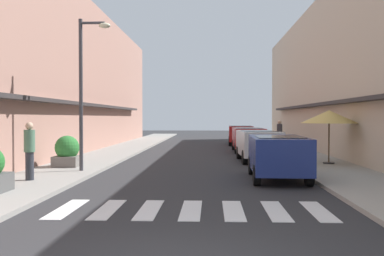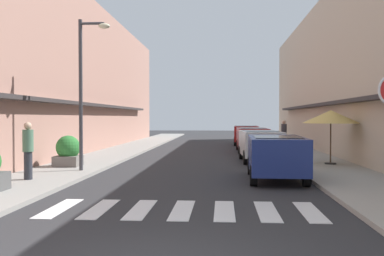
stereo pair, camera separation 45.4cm
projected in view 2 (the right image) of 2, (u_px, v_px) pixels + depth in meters
ground_plane at (205, 158)px, 23.10m from camera, size 95.78×95.78×0.00m
sidewalk_left at (108, 156)px, 23.45m from camera, size 2.82×60.95×0.12m
sidewalk_right at (305, 157)px, 22.74m from camera, size 2.82×60.95×0.12m
building_row_left at (45, 75)px, 24.79m from camera, size 5.50×41.18×8.95m
building_row_right at (376, 72)px, 23.54m from camera, size 5.50×41.18×9.00m
crosswalk at (182, 210)px, 10.00m from camera, size 6.15×2.20×0.01m
parked_car_near at (276, 153)px, 14.74m from camera, size 1.91×4.05×1.47m
parked_car_mid at (260, 142)px, 20.89m from camera, size 1.93×4.09×1.47m
parked_car_far at (252, 137)px, 26.76m from camera, size 1.83×4.48×1.47m
parked_car_distant at (246, 133)px, 33.60m from camera, size 1.94×4.35×1.47m
street_lamp at (85, 79)px, 16.45m from camera, size 1.19×0.28×5.62m
cafe_umbrella at (331, 117)px, 18.70m from camera, size 2.38×2.38×2.28m
planter_midblock at (68, 152)px, 17.97m from camera, size 1.00×1.00×1.25m
pedestrian_walking_near at (28, 149)px, 14.08m from camera, size 0.34×0.34×1.83m
pedestrian_walking_far at (284, 134)px, 27.48m from camera, size 0.34×0.34×1.81m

